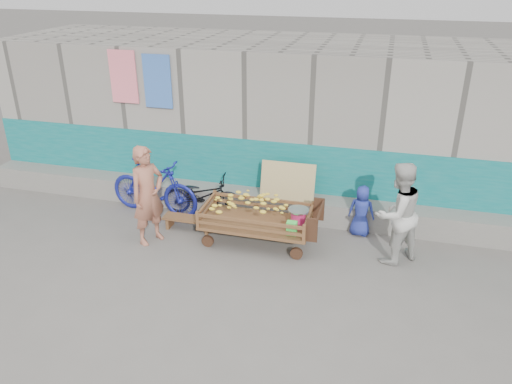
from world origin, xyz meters
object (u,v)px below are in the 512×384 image
(bench, at_px, (189,221))
(child, at_px, (361,211))
(bicycle_blue, at_px, (154,187))
(banana_cart, at_px, (254,212))
(vendor_man, at_px, (148,195))
(bicycle_dark, at_px, (202,195))
(woman, at_px, (397,213))

(bench, bearing_deg, child, 11.39)
(bicycle_blue, bearing_deg, bench, -109.84)
(banana_cart, bearing_deg, vendor_man, -167.13)
(vendor_man, bearing_deg, bicycle_dark, 4.35)
(bench, bearing_deg, banana_cart, -6.73)
(child, relative_size, bicycle_blue, 0.51)
(banana_cart, xyz_separation_m, bench, (-1.28, 0.15, -0.41))
(bench, height_order, child, child)
(bench, height_order, bicycle_blue, bicycle_blue)
(bicycle_blue, bearing_deg, vendor_man, -151.44)
(banana_cart, relative_size, bench, 2.16)
(banana_cart, distance_m, bench, 1.35)
(bench, height_order, bicycle_dark, bicycle_dark)
(woman, relative_size, bicycle_blue, 0.92)
(bench, relative_size, bicycle_blue, 0.51)
(vendor_man, height_order, child, vendor_man)
(child, xyz_separation_m, bicycle_blue, (-3.88, -0.18, 0.09))
(woman, relative_size, bicycle_dark, 1.12)
(woman, bearing_deg, banana_cart, -40.04)
(bench, xyz_separation_m, child, (3.02, 0.61, 0.30))
(vendor_man, height_order, bicycle_blue, vendor_man)
(child, distance_m, bicycle_dark, 2.98)
(child, bearing_deg, vendor_man, 23.79)
(bicycle_dark, bearing_deg, bicycle_blue, 95.12)
(bench, distance_m, vendor_man, 1.01)
(banana_cart, height_order, child, child)
(bicycle_dark, bearing_deg, banana_cart, -129.69)
(child, bearing_deg, woman, 134.43)
(bicycle_dark, bearing_deg, woman, -109.09)
(child, xyz_separation_m, bicycle_dark, (-2.98, 0.02, -0.07))
(child, bearing_deg, banana_cart, 28.98)
(banana_cart, xyz_separation_m, vendor_man, (-1.75, -0.40, 0.29))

